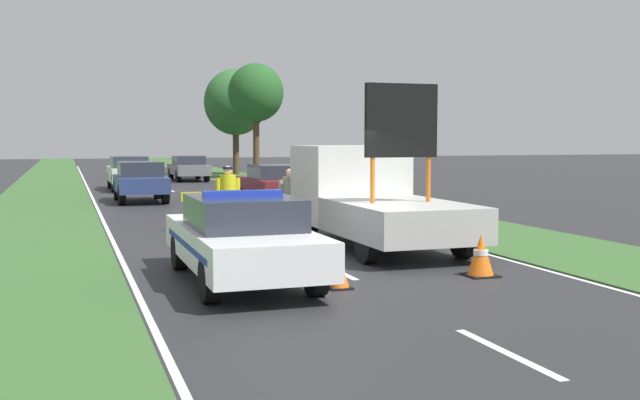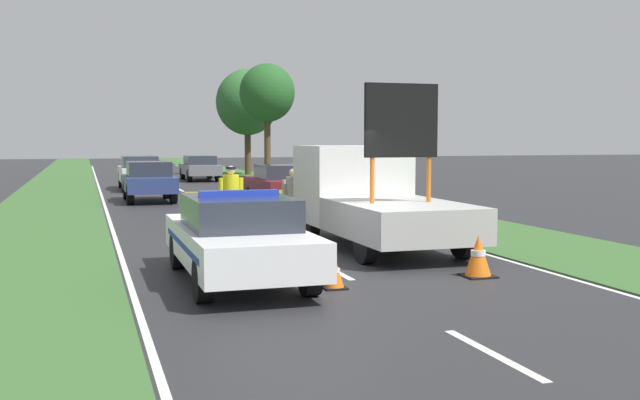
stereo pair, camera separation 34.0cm
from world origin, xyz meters
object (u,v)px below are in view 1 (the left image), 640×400
Objects in this scene: work_truck at (368,196)px; queued_car_van_white at (129,172)px; queued_car_hatch_blue at (140,181)px; pedestrian_civilian at (290,195)px; police_officer at (228,194)px; traffic_cone_centre_front at (272,223)px; traffic_cone_near_police at (481,255)px; roadside_tree_near_left at (236,102)px; police_car at (242,237)px; traffic_cone_near_truck at (340,273)px; queued_car_wagon_maroon at (277,186)px; roadside_tree_near_right at (256,93)px; road_barrier at (241,198)px; queued_car_suv_grey at (188,167)px.

work_truck is 1.22× the size of queued_car_van_white.
pedestrian_civilian is at bearing 104.83° from queued_car_hatch_blue.
police_officer reaches higher than traffic_cone_centre_front.
pedestrian_civilian reaches higher than traffic_cone_near_police.
police_car is at bearing -102.29° from roadside_tree_near_left.
police_officer is 7.12m from traffic_cone_near_truck.
work_truck is 1.45× the size of queued_car_hatch_blue.
queued_car_wagon_maroon is 0.59× the size of roadside_tree_near_right.
queued_car_wagon_maroon is (2.26, 4.71, -0.04)m from road_barrier.
road_barrier is (1.56, 6.86, 0.10)m from police_car.
traffic_cone_near_truck is at bearing 65.27° from work_truck.
work_truck is 1.85× the size of road_barrier.
traffic_cone_near_police is 0.15× the size of queued_car_suv_grey.
queued_car_hatch_blue reaches higher than traffic_cone_near_truck.
police_officer is 1.63m from pedestrian_civilian.
queued_car_wagon_maroon reaches higher than queued_car_suv_grey.
police_car is 2.87× the size of police_officer.
queued_car_van_white is (-3.75, 11.81, 0.03)m from queued_car_wagon_maroon.
queued_car_wagon_maroon is (1.71, 5.72, 0.51)m from traffic_cone_centre_front.
police_officer is at bearing 92.27° from traffic_cone_near_truck.
traffic_cone_near_police is 24.54m from queued_car_van_white.
queued_car_van_white is 7.90m from queued_car_suv_grey.
road_barrier is 1.28m from traffic_cone_centre_front.
work_truck is at bearing -58.13° from traffic_cone_centre_front.
roadside_tree_near_left reaches higher than queued_car_van_white.
road_barrier is 6.11× the size of traffic_cone_near_truck.
work_truck is 5.08m from traffic_cone_near_truck.
police_officer is 6.22m from queued_car_wagon_maroon.
police_car is 1.04× the size of queued_car_van_white.
roadside_tree_near_left is (7.79, 35.74, 3.95)m from police_car.
traffic_cone_near_police is at bearing -95.97° from roadside_tree_near_left.
queued_car_van_white is at bearing 97.82° from road_barrier.
pedestrian_civilian is 0.93m from traffic_cone_centre_front.
queued_car_hatch_blue is 14.34m from queued_car_suv_grey.
pedestrian_civilian reaches higher than queued_car_suv_grey.
queued_car_wagon_maroon is (2.78, 5.57, -0.21)m from police_officer.
police_officer is at bearing 96.02° from queued_car_hatch_blue.
traffic_cone_near_truck is at bearing -175.20° from traffic_cone_near_police.
queued_car_wagon_maroon is at bearing 128.16° from queued_car_hatch_blue.
queued_car_van_white is (-1.50, 16.51, -0.01)m from road_barrier.
work_truck is at bearing 105.78° from queued_car_hatch_blue.
pedestrian_civilian is (-0.98, 2.82, -0.14)m from work_truck.
road_barrier is 0.78× the size of queued_car_hatch_blue.
queued_car_suv_grey is at bearing -87.63° from work_truck.
police_car is 6.10m from police_officer.
queued_car_van_white is (-3.58, 19.99, -0.25)m from work_truck.
pedestrian_civilian is 17.37m from queued_car_van_white.
pedestrian_civilian is at bearing 62.52° from police_car.
queued_car_van_white is at bearing 96.65° from traffic_cone_centre_front.
police_car is 1.03× the size of queued_car_suv_grey.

